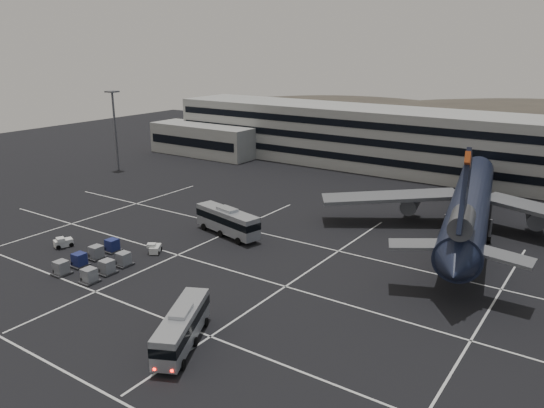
{
  "coord_description": "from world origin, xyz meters",
  "views": [
    {
      "loc": [
        43.82,
        -45.69,
        28.31
      ],
      "look_at": [
        0.32,
        18.26,
        5.0
      ],
      "focal_mm": 35.0,
      "sensor_mm": 36.0,
      "label": 1
    }
  ],
  "objects_px": {
    "bus_far": "(227,220)",
    "tug_a": "(63,242)",
    "uld_cluster": "(96,261)",
    "trijet_main": "(470,204)",
    "bus_near": "(182,326)"
  },
  "relations": [
    {
      "from": "uld_cluster",
      "to": "tug_a",
      "type": "bearing_deg",
      "value": 168.87
    },
    {
      "from": "trijet_main",
      "to": "tug_a",
      "type": "relative_size",
      "value": 20.12
    },
    {
      "from": "trijet_main",
      "to": "uld_cluster",
      "type": "bearing_deg",
      "value": -144.77
    },
    {
      "from": "tug_a",
      "to": "uld_cluster",
      "type": "height_order",
      "value": "uld_cluster"
    },
    {
      "from": "bus_far",
      "to": "tug_a",
      "type": "relative_size",
      "value": 4.48
    },
    {
      "from": "trijet_main",
      "to": "tug_a",
      "type": "xyz_separation_m",
      "value": [
        -47.56,
        -37.41,
        -4.54
      ]
    },
    {
      "from": "tug_a",
      "to": "uld_cluster",
      "type": "bearing_deg",
      "value": 9.69
    },
    {
      "from": "trijet_main",
      "to": "bus_near",
      "type": "relative_size",
      "value": 5.16
    },
    {
      "from": "trijet_main",
      "to": "tug_a",
      "type": "bearing_deg",
      "value": -152.97
    },
    {
      "from": "trijet_main",
      "to": "uld_cluster",
      "type": "distance_m",
      "value": 54.57
    },
    {
      "from": "tug_a",
      "to": "uld_cluster",
      "type": "xyz_separation_m",
      "value": [
        10.04,
        -1.97,
        0.19
      ]
    },
    {
      "from": "bus_near",
      "to": "tug_a",
      "type": "bearing_deg",
      "value": 138.06
    },
    {
      "from": "trijet_main",
      "to": "tug_a",
      "type": "height_order",
      "value": "trijet_main"
    },
    {
      "from": "tug_a",
      "to": "uld_cluster",
      "type": "relative_size",
      "value": 0.25
    },
    {
      "from": "bus_far",
      "to": "tug_a",
      "type": "bearing_deg",
      "value": 149.69
    }
  ]
}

